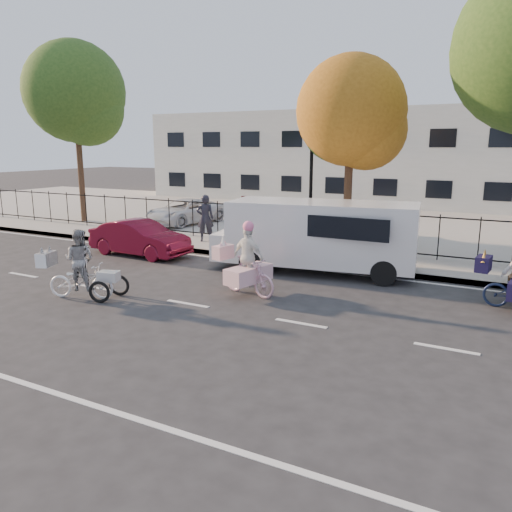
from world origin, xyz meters
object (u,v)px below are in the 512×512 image
Objects in this scene: lamppost at (311,166)px; red_sedan at (140,238)px; lot_car_b at (185,212)px; lot_car_c at (363,225)px; zebra_trike at (81,272)px; white_van at (318,234)px; pedestrian at (205,218)px; unicorn_bike at (247,268)px.

red_sedan is at bearing -150.08° from lamppost.
lot_car_b is 8.69m from lot_car_c.
zebra_trike is 11.27m from lot_car_c.
lamppost is 1.18× the size of lot_car_c.
white_van is 5.73m from pedestrian.
lamppost reaches higher than unicorn_bike.
pedestrian is (-4.21, -0.34, -2.05)m from lamppost.
lot_car_c is at bearing 67.24° from lamppost.
unicorn_bike is (0.43, -5.44, -2.39)m from lamppost.
red_sedan is (-2.04, 4.64, -0.07)m from zebra_trike.
lamppost is at bearing 108.56° from white_van.
lot_car_c is (8.69, -0.18, 0.02)m from lot_car_b.
white_van is 6.45m from red_sedan.
unicorn_bike reaches higher than zebra_trike.
white_van is 1.68× the size of red_sedan.
unicorn_bike is 11.57m from lot_car_b.
lot_car_c is at bearing -42.18° from zebra_trike.
white_van reaches higher than red_sedan.
pedestrian is 4.68m from lot_car_b.
lamppost is 8.62m from zebra_trike.
red_sedan is 8.60m from lot_car_c.
red_sedan is (-6.39, -0.70, -0.57)m from white_van.
red_sedan is at bearing -60.99° from lot_car_b.
white_van is 1.72× the size of lot_car_c.
pedestrian reaches higher than zebra_trike.
lot_car_b is at bearing 2.79° from zebra_trike.
lamppost is 1.03× the size of lot_car_b.
lamppost is 6.51m from red_sedan.
white_van is 3.48× the size of pedestrian.
lot_car_c is at bearing 6.59° from lot_car_b.
unicorn_bike is 3.26m from white_van.
unicorn_bike is 0.47× the size of lot_car_b.
pedestrian is at bearing -175.41° from lamppost.
lot_car_c is (6.38, 5.77, 0.13)m from red_sedan.
white_van is (4.34, 5.34, 0.50)m from zebra_trike.
lamppost reaches higher than lot_car_c.
lot_car_b is at bearing 56.98° from unicorn_bike.
pedestrian is 0.43× the size of lot_car_b.
lot_car_b is at bearing -82.31° from pedestrian.
unicorn_bike is at bearing -38.75° from lot_car_b.
unicorn_bike is 0.53× the size of red_sedan.
zebra_trike is 0.33× the size of white_van.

